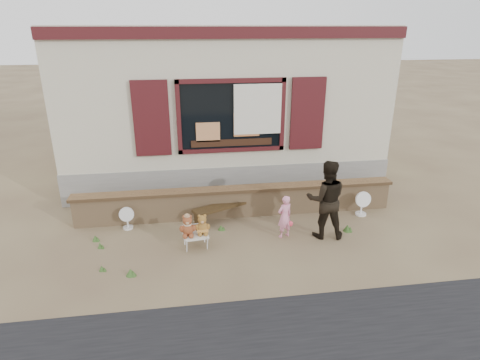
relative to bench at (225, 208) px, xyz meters
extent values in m
plane|color=brown|center=(0.30, -0.80, -0.27)|extent=(80.00, 80.00, 0.00)
cube|color=#B0A88E|center=(0.30, 3.70, 2.13)|extent=(8.00, 5.00, 3.20)
cube|color=gray|center=(0.30, 3.70, 0.13)|extent=(8.04, 5.04, 0.80)
cube|color=black|center=(0.30, 1.17, 1.78)|extent=(2.30, 0.04, 1.50)
cube|color=#421316|center=(0.30, 1.15, 2.58)|extent=(2.50, 0.08, 0.10)
cube|color=#421316|center=(0.30, 1.15, 0.98)|extent=(2.50, 0.08, 0.10)
cube|color=#421316|center=(-0.90, 1.15, 1.78)|extent=(0.10, 0.08, 1.70)
cube|color=#421316|center=(1.50, 1.15, 1.78)|extent=(0.10, 0.08, 1.70)
cube|color=#3E1112|center=(-1.50, 1.14, 1.78)|extent=(0.80, 0.07, 1.70)
cube|color=#3E1112|center=(2.10, 1.14, 1.78)|extent=(0.80, 0.07, 1.70)
cube|color=silver|center=(0.90, 1.10, 1.93)|extent=(1.10, 0.02, 1.15)
cube|color=#421316|center=(0.30, 1.18, 3.58)|extent=(8.00, 0.12, 0.25)
cube|color=black|center=(0.30, 1.14, 1.16)|extent=(1.90, 0.06, 0.16)
cube|color=tan|center=(-0.25, 1.14, 1.43)|extent=(0.55, 0.06, 0.45)
cube|color=#E08447|center=(0.65, 1.14, 1.58)|extent=(0.60, 0.06, 0.55)
cube|color=tan|center=(0.30, 0.20, 0.03)|extent=(7.00, 0.30, 0.60)
cube|color=brown|center=(0.30, 0.20, 0.36)|extent=(7.10, 0.36, 0.07)
cube|color=black|center=(0.00, 0.00, 0.07)|extent=(1.46, 0.90, 0.06)
cube|color=black|center=(-0.58, -0.27, -0.12)|extent=(0.20, 0.29, 0.31)
cube|color=black|center=(0.58, 0.27, -0.12)|extent=(0.20, 0.29, 0.31)
cube|color=beige|center=(-0.69, -1.06, -0.01)|extent=(0.51, 0.46, 0.04)
cylinder|color=silver|center=(-0.87, -1.26, -0.15)|extent=(0.02, 0.02, 0.25)
cylinder|color=silver|center=(-0.48, -1.22, -0.15)|extent=(0.02, 0.02, 0.25)
cylinder|color=silver|center=(-0.91, -0.91, -0.15)|extent=(0.02, 0.02, 0.25)
cylinder|color=silver|center=(-0.52, -0.86, -0.15)|extent=(0.02, 0.02, 0.25)
imported|color=#FF98BD|center=(1.09, -0.91, 0.17)|extent=(0.38, 0.32, 0.89)
imported|color=black|center=(1.89, -0.99, 0.53)|extent=(0.88, 0.74, 1.61)
cylinder|color=silver|center=(-2.07, -0.10, -0.26)|extent=(0.21, 0.21, 0.04)
cylinder|color=silver|center=(-2.07, -0.10, -0.12)|extent=(0.03, 0.03, 0.27)
cylinder|color=silver|center=(-2.07, -0.10, 0.07)|extent=(0.31, 0.11, 0.31)
cylinder|color=white|center=(3.05, -0.20, -0.25)|extent=(0.24, 0.24, 0.04)
cylinder|color=white|center=(3.05, -0.20, -0.10)|extent=(0.04, 0.04, 0.31)
cylinder|color=white|center=(3.05, -0.20, 0.12)|extent=(0.35, 0.12, 0.35)
cone|color=#365923|center=(-0.14, -0.45, -0.22)|extent=(0.13, 0.13, 0.11)
cone|color=#365923|center=(-2.66, -0.54, -0.21)|extent=(0.13, 0.13, 0.12)
cone|color=#365923|center=(-2.51, -0.84, -0.21)|extent=(0.10, 0.10, 0.12)
cone|color=#365923|center=(-1.84, -1.85, -0.21)|extent=(0.17, 0.17, 0.13)
cone|color=#365923|center=(-2.35, -1.63, -0.23)|extent=(0.10, 0.10, 0.10)
cone|color=#365923|center=(2.45, -0.88, -0.20)|extent=(0.17, 0.17, 0.15)
cone|color=#365923|center=(1.24, -0.50, -0.22)|extent=(0.12, 0.12, 0.11)
camera|label=1|loc=(-0.83, -7.86, 3.74)|focal=30.00mm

